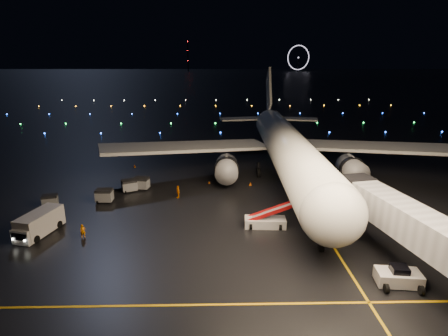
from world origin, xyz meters
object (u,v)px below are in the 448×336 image
at_px(baggage_cart_2, 129,186).
at_px(baggage_cart_1, 142,183).
at_px(service_truck, 40,223).
at_px(baggage_cart_3, 50,201).
at_px(crew_a, 83,231).
at_px(pushback_tug, 399,275).
at_px(belt_loader, 265,213).
at_px(crew_c, 178,192).
at_px(airliner, 285,123).
at_px(baggage_cart_0, 104,196).

bearing_deg(baggage_cart_2, baggage_cart_1, 6.18).
relative_size(service_truck, baggage_cart_3, 3.70).
height_order(crew_a, baggage_cart_3, baggage_cart_3).
bearing_deg(pushback_tug, baggage_cart_1, 144.40).
distance_m(pushback_tug, belt_loader, 15.57).
distance_m(crew_a, crew_c, 15.18).
bearing_deg(belt_loader, crew_a, -169.79).
bearing_deg(baggage_cart_1, airliner, 30.70).
distance_m(pushback_tug, baggage_cart_2, 37.97).
height_order(airliner, baggage_cart_3, airliner).
xyz_separation_m(crew_a, baggage_cart_2, (1.75, 14.63, 0.13)).
bearing_deg(baggage_cart_2, baggage_cart_0, -145.34).
relative_size(belt_loader, baggage_cart_3, 3.70).
distance_m(service_truck, baggage_cart_2, 15.17).
height_order(crew_c, baggage_cart_2, crew_c).
xyz_separation_m(belt_loader, baggage_cart_0, (-21.66, 8.14, -0.79)).
bearing_deg(baggage_cart_0, airliner, 26.51).
bearing_deg(pushback_tug, crew_a, 169.67).
bearing_deg(crew_a, crew_c, 18.70).
bearing_deg(crew_a, baggage_cart_2, 50.42).
height_order(pushback_tug, baggage_cart_0, baggage_cart_0).
height_order(airliner, pushback_tug, airliner).
relative_size(crew_a, baggage_cart_2, 0.73).
bearing_deg(crew_a, baggage_cart_1, 44.90).
xyz_separation_m(airliner, pushback_tug, (4.32, -33.09, -8.02)).
bearing_deg(baggage_cart_2, service_truck, -141.79).
distance_m(pushback_tug, baggage_cart_3, 43.02).
distance_m(airliner, pushback_tug, 34.32).
bearing_deg(baggage_cart_0, belt_loader, -19.78).
xyz_separation_m(belt_loader, service_truck, (-26.13, -1.14, -0.42)).
distance_m(airliner, baggage_cart_0, 31.67).
relative_size(airliner, service_truck, 8.80).
bearing_deg(baggage_cart_3, baggage_cart_2, 14.93).
height_order(service_truck, baggage_cart_3, service_truck).
bearing_deg(pushback_tug, baggage_cart_2, 147.20).
bearing_deg(baggage_cart_3, baggage_cart_1, 14.91).
bearing_deg(belt_loader, pushback_tug, -44.71).
distance_m(crew_c, baggage_cart_1, 7.11).
distance_m(crew_c, baggage_cart_3, 17.41).
relative_size(belt_loader, baggage_cart_1, 3.24).
bearing_deg(baggage_cart_3, airliner, 7.27).
relative_size(airliner, baggage_cart_1, 28.53).
bearing_deg(airliner, crew_a, -136.69).
bearing_deg(baggage_cart_0, crew_a, -85.04).
xyz_separation_m(baggage_cart_0, baggage_cart_1, (4.17, 5.17, -0.01)).
bearing_deg(airliner, baggage_cart_1, -159.06).
xyz_separation_m(belt_loader, baggage_cart_3, (-28.63, 6.70, -0.91)).
relative_size(pushback_tug, baggage_cart_1, 1.71).
bearing_deg(belt_loader, baggage_cart_1, 146.64).
distance_m(airliner, service_truck, 39.96).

